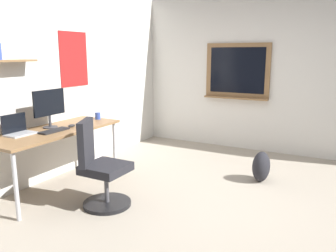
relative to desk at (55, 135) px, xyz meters
name	(u,v)px	position (x,y,z in m)	size (l,w,h in m)	color
ground_plane	(230,209)	(0.47, -2.04, -0.68)	(5.20, 5.20, 0.00)	#9E9384
wall_back	(56,79)	(0.46, 0.41, 0.62)	(5.00, 0.30, 2.60)	silver
wall_right	(280,74)	(2.92, -2.01, 0.62)	(0.22, 5.00, 2.60)	silver
desk	(55,135)	(0.00, 0.00, 0.00)	(1.69, 0.66, 0.75)	olive
office_chair	(100,170)	(-0.12, -0.77, -0.27)	(0.54, 0.56, 0.95)	black
laptop	(18,130)	(-0.38, 0.16, 0.12)	(0.31, 0.21, 0.23)	#ADAFB5
monitor_primary	(49,106)	(0.04, 0.11, 0.34)	(0.46, 0.17, 0.46)	#38383D
keyboard	(54,131)	(-0.08, -0.08, 0.08)	(0.37, 0.13, 0.02)	black
computer_mouse	(72,126)	(0.20, -0.08, 0.08)	(0.10, 0.06, 0.03)	#262628
coffee_mug	(98,116)	(0.75, -0.03, 0.11)	(0.08, 0.08, 0.09)	#334CA5
backpack	(261,167)	(1.43, -2.13, -0.48)	(0.32, 0.22, 0.40)	#232328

